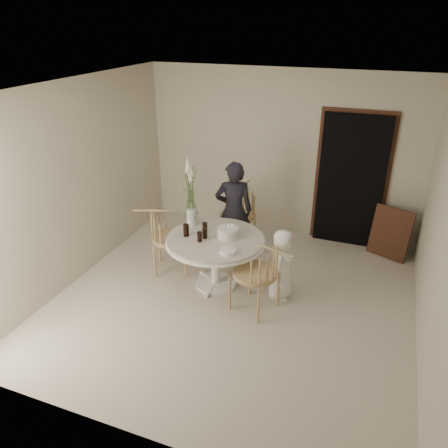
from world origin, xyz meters
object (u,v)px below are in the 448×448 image
(chair_right, at_px, (264,270))
(chair_left, at_px, (162,231))
(boy, at_px, (282,265))
(girl, at_px, (234,211))
(birthday_cake, at_px, (228,233))
(table, at_px, (216,246))
(chair_far, at_px, (240,207))
(flower_vase, at_px, (191,196))

(chair_right, height_order, chair_left, chair_left)
(chair_right, distance_m, boy, 0.44)
(girl, height_order, birthday_cake, girl)
(chair_right, xyz_separation_m, boy, (0.12, 0.40, -0.13))
(table, relative_size, birthday_cake, 4.73)
(chair_far, relative_size, chair_right, 1.01)
(chair_left, distance_m, girl, 1.11)
(chair_right, height_order, flower_vase, flower_vase)
(chair_right, relative_size, chair_left, 0.99)
(boy, distance_m, flower_vase, 1.54)
(girl, relative_size, birthday_cake, 5.44)
(birthday_cake, bearing_deg, boy, -3.52)
(flower_vase, bearing_deg, chair_right, -26.53)
(girl, bearing_deg, table, 71.99)
(table, relative_size, girl, 0.87)
(girl, bearing_deg, chair_right, 103.17)
(table, relative_size, flower_vase, 1.34)
(girl, relative_size, flower_vase, 1.54)
(chair_left, bearing_deg, table, -116.89)
(flower_vase, bearing_deg, chair_left, -161.15)
(chair_right, xyz_separation_m, birthday_cake, (-0.63, 0.45, 0.18))
(boy, distance_m, birthday_cake, 0.82)
(chair_left, xyz_separation_m, birthday_cake, (1.02, -0.03, 0.17))
(table, distance_m, chair_far, 1.34)
(chair_right, xyz_separation_m, flower_vase, (-1.24, 0.62, 0.55))
(table, bearing_deg, chair_far, 94.63)
(girl, bearing_deg, chair_left, 20.31)
(chair_left, distance_m, flower_vase, 0.70)
(boy, bearing_deg, chair_left, 86.87)
(table, bearing_deg, boy, 2.15)
(chair_far, bearing_deg, chair_right, -59.47)
(chair_right, bearing_deg, chair_far, -134.07)
(table, distance_m, flower_vase, 0.77)
(chair_far, bearing_deg, birthday_cake, -75.61)
(chair_left, relative_size, flower_vase, 0.97)
(boy, bearing_deg, chair_right, 162.23)
(girl, distance_m, birthday_cake, 0.79)
(birthday_cake, relative_size, flower_vase, 0.28)
(chair_far, distance_m, chair_left, 1.44)
(boy, bearing_deg, girl, 49.01)
(chair_far, height_order, chair_left, chair_far)
(chair_right, distance_m, chair_left, 1.72)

